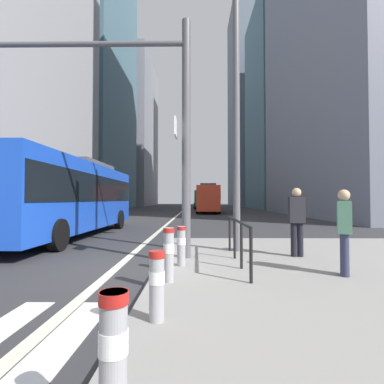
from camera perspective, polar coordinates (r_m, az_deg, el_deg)
The scene contains 22 objects.
ground_plane at distance 26.99m, azimuth -3.21°, elevation -4.87°, with size 160.00×160.00×0.00m, color #303033.
median_island at distance 7.09m, azimuth 32.79°, elevation -13.61°, with size 9.00×10.00×0.15m, color gray.
lane_centre_line at distance 36.96m, azimuth -2.14°, elevation -3.95°, with size 0.20×80.00×0.01m, color beige.
office_tower_left_mid at distance 58.77m, azimuth -18.67°, elevation 23.82°, with size 10.48×22.33×53.29m, color slate.
office_tower_left_far at distance 80.33m, azimuth -12.37°, elevation 11.10°, with size 12.65×23.44×38.12m, color gray.
office_tower_right_mid at distance 55.48m, azimuth 17.17°, elevation 15.35°, with size 10.08×16.34×35.21m, color slate.
office_tower_right_far at distance 78.21m, azimuth 12.36°, elevation 16.32°, with size 11.94×19.32×50.94m, color slate.
city_bus_blue_oncoming at distance 13.55m, azimuth -22.84°, elevation -0.35°, with size 2.76×10.87×3.40m.
city_bus_red_receding at distance 35.34m, azimuth 3.12°, elevation -1.09°, with size 2.93×11.07×3.40m.
city_bus_red_distant at distance 51.63m, azimuth 1.85°, elevation -1.22°, with size 2.80×10.88×3.40m.
car_oncoming_mid at distance 29.27m, azimuth -15.76°, elevation -2.61°, with size 2.05×4.31×1.94m.
car_receding_near at distance 62.51m, azimuth 2.87°, elevation -2.04°, with size 2.17×4.65×1.94m.
car_receding_far at distance 63.43m, azimuth 1.70°, elevation -2.03°, with size 2.18×4.12×1.94m.
traffic_signal_gantry at distance 7.97m, azimuth -16.25°, elevation 16.94°, with size 5.99×0.65×6.00m.
street_lamp_post at distance 9.06m, azimuth 8.65°, elevation 22.56°, with size 5.50×0.32×8.00m.
bollard_front at distance 2.18m, azimuth -15.19°, elevation -27.83°, with size 0.20×0.20×0.85m.
bollard_left at distance 3.64m, azimuth -6.93°, elevation -17.12°, with size 0.20×0.20×0.83m.
bollard_right at distance 5.21m, azimuth -4.59°, elevation -11.65°, with size 0.20×0.20×0.94m.
bollard_back at distance 6.43m, azimuth -2.12°, elevation -10.12°, with size 0.20×0.20×0.86m.
pedestrian_railing at distance 6.74m, azimuth 8.98°, elevation -7.88°, with size 0.06×3.21×0.98m.
pedestrian_walking at distance 7.85m, azimuth 19.89°, elevation -4.86°, with size 0.40×0.27×1.74m.
pedestrian_far at distance 6.28m, azimuth 27.74°, elevation -6.25°, with size 0.37×0.44×1.64m.
Camera 1 is at (1.84, -6.88, 1.59)m, focal length 27.14 mm.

